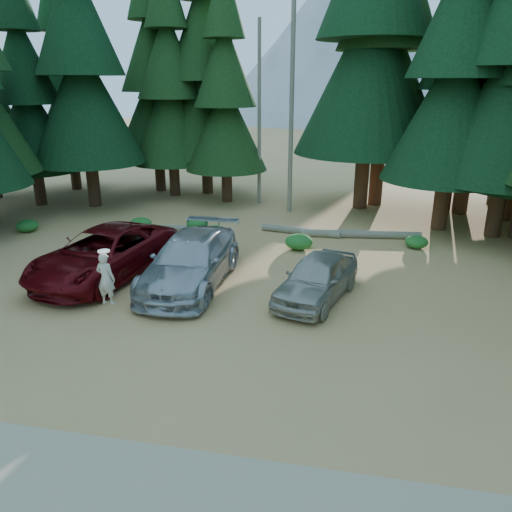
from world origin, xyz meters
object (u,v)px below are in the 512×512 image
object	(u,v)px
silver_minivan_center	(191,261)
log_mid	(300,231)
silver_minivan_right	(317,278)
red_pickup	(104,254)
frisbee_player	(106,279)
log_right	(360,234)
log_left	(141,229)

from	to	relation	value
silver_minivan_center	log_mid	bearing A→B (deg)	66.07
silver_minivan_right	log_mid	xyz separation A→B (m)	(-1.37, 7.24, -0.59)
red_pickup	silver_minivan_right	bearing A→B (deg)	7.29
silver_minivan_center	frisbee_player	bearing A→B (deg)	-122.51
frisbee_player	log_right	bearing A→B (deg)	-122.37
log_left	log_mid	size ratio (longest dim) A/B	1.17
silver_minivan_right	log_mid	bearing A→B (deg)	117.19
red_pickup	log_right	world-z (taller)	red_pickup
log_mid	log_left	bearing A→B (deg)	-161.87
red_pickup	log_mid	xyz separation A→B (m)	(6.42, 6.77, -0.73)
silver_minivan_center	log_left	xyz separation A→B (m)	(-4.46, 5.74, -0.72)
silver_minivan_center	log_mid	distance (m)	7.56
red_pickup	log_left	world-z (taller)	red_pickup
silver_minivan_right	log_mid	size ratio (longest dim) A/B	1.15
red_pickup	log_mid	world-z (taller)	red_pickup
frisbee_player	log_left	distance (m)	8.97
silver_minivan_center	silver_minivan_right	xyz separation A→B (m)	(4.45, -0.38, -0.14)
log_left	log_mid	bearing A→B (deg)	-4.49
silver_minivan_center	log_mid	xyz separation A→B (m)	(3.08, 6.87, -0.72)
silver_minivan_right	frisbee_player	size ratio (longest dim) A/B	2.53
red_pickup	frisbee_player	world-z (taller)	frisbee_player
frisbee_player	silver_minivan_right	bearing A→B (deg)	-152.94
red_pickup	log_left	bearing A→B (deg)	112.01
red_pickup	frisbee_player	distance (m)	3.27
frisbee_player	log_right	size ratio (longest dim) A/B	0.31
silver_minivan_center	log_left	bearing A→B (deg)	128.08
red_pickup	silver_minivan_center	distance (m)	3.34
log_mid	silver_minivan_right	bearing A→B (deg)	-69.70
silver_minivan_center	log_right	bearing A→B (deg)	49.67
silver_minivan_center	log_left	size ratio (longest dim) A/B	1.37
log_left	log_mid	xyz separation A→B (m)	(7.54, 1.13, -0.00)
log_left	red_pickup	bearing A→B (deg)	-91.78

